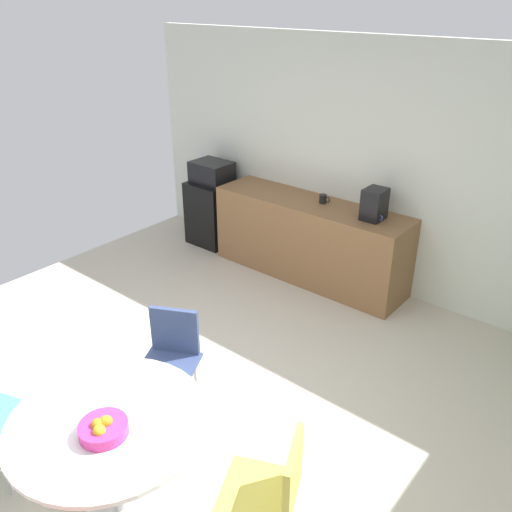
{
  "coord_description": "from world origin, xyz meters",
  "views": [
    {
      "loc": [
        2.52,
        -1.94,
        2.97
      ],
      "look_at": [
        -0.04,
        1.18,
        0.95
      ],
      "focal_mm": 37.45,
      "sensor_mm": 36.0,
      "label": 1
    }
  ],
  "objects_px": {
    "mini_fridge": "(213,212)",
    "mug_white": "(375,217)",
    "microwave": "(212,172)",
    "coffee_maker": "(374,204)",
    "chair_yellow": "(276,485)",
    "round_table": "(110,436)",
    "fruit_bowl": "(103,428)",
    "mug_green": "(323,199)",
    "chair_navy": "(172,350)"
  },
  "relations": [
    {
      "from": "microwave",
      "to": "mini_fridge",
      "type": "bearing_deg",
      "value": 0.0
    },
    {
      "from": "round_table",
      "to": "fruit_bowl",
      "type": "bearing_deg",
      "value": -46.15
    },
    {
      "from": "chair_navy",
      "to": "mug_green",
      "type": "distance_m",
      "value": 2.56
    },
    {
      "from": "chair_yellow",
      "to": "coffee_maker",
      "type": "xyz_separation_m",
      "value": [
        -1.02,
        2.92,
        0.54
      ]
    },
    {
      "from": "mug_white",
      "to": "chair_navy",
      "type": "bearing_deg",
      "value": -99.02
    },
    {
      "from": "microwave",
      "to": "mug_white",
      "type": "bearing_deg",
      "value": -1.08
    },
    {
      "from": "fruit_bowl",
      "to": "microwave",
      "type": "bearing_deg",
      "value": 125.4
    },
    {
      "from": "round_table",
      "to": "mug_green",
      "type": "relative_size",
      "value": 9.0
    },
    {
      "from": "mini_fridge",
      "to": "mug_white",
      "type": "bearing_deg",
      "value": -1.08
    },
    {
      "from": "chair_navy",
      "to": "coffee_maker",
      "type": "xyz_separation_m",
      "value": [
        0.34,
        2.45,
        0.54
      ]
    },
    {
      "from": "microwave",
      "to": "mug_green",
      "type": "distance_m",
      "value": 1.6
    },
    {
      "from": "mug_white",
      "to": "mug_green",
      "type": "xyz_separation_m",
      "value": [
        -0.68,
        0.1,
        0.0
      ]
    },
    {
      "from": "mug_green",
      "to": "coffee_maker",
      "type": "distance_m",
      "value": 0.65
    },
    {
      "from": "chair_navy",
      "to": "fruit_bowl",
      "type": "height_order",
      "value": "fruit_bowl"
    },
    {
      "from": "round_table",
      "to": "mug_green",
      "type": "height_order",
      "value": "mug_green"
    },
    {
      "from": "fruit_bowl",
      "to": "mug_white",
      "type": "distance_m",
      "value": 3.38
    },
    {
      "from": "chair_yellow",
      "to": "chair_navy",
      "type": "bearing_deg",
      "value": 160.77
    },
    {
      "from": "microwave",
      "to": "chair_navy",
      "type": "distance_m",
      "value": 3.13
    },
    {
      "from": "microwave",
      "to": "round_table",
      "type": "distance_m",
      "value": 4.1
    },
    {
      "from": "mini_fridge",
      "to": "round_table",
      "type": "relative_size",
      "value": 0.7
    },
    {
      "from": "microwave",
      "to": "coffee_maker",
      "type": "bearing_deg",
      "value": 0.0
    },
    {
      "from": "microwave",
      "to": "chair_navy",
      "type": "bearing_deg",
      "value": -52.24
    },
    {
      "from": "microwave",
      "to": "mug_green",
      "type": "bearing_deg",
      "value": 2.2
    },
    {
      "from": "microwave",
      "to": "round_table",
      "type": "bearing_deg",
      "value": -54.83
    },
    {
      "from": "round_table",
      "to": "chair_navy",
      "type": "bearing_deg",
      "value": 117.12
    },
    {
      "from": "round_table",
      "to": "fruit_bowl",
      "type": "height_order",
      "value": "fruit_bowl"
    },
    {
      "from": "microwave",
      "to": "mug_white",
      "type": "distance_m",
      "value": 2.28
    },
    {
      "from": "microwave",
      "to": "fruit_bowl",
      "type": "relative_size",
      "value": 1.74
    },
    {
      "from": "mini_fridge",
      "to": "chair_navy",
      "type": "relative_size",
      "value": 0.98
    },
    {
      "from": "microwave",
      "to": "chair_navy",
      "type": "relative_size",
      "value": 0.58
    },
    {
      "from": "chair_navy",
      "to": "chair_yellow",
      "type": "height_order",
      "value": "same"
    },
    {
      "from": "fruit_bowl",
      "to": "mug_white",
      "type": "relative_size",
      "value": 2.14
    },
    {
      "from": "round_table",
      "to": "chair_yellow",
      "type": "distance_m",
      "value": 1.0
    },
    {
      "from": "mini_fridge",
      "to": "mug_white",
      "type": "relative_size",
      "value": 6.29
    },
    {
      "from": "microwave",
      "to": "fruit_bowl",
      "type": "distance_m",
      "value": 4.2
    },
    {
      "from": "fruit_bowl",
      "to": "mini_fridge",
      "type": "bearing_deg",
      "value": 125.4
    },
    {
      "from": "coffee_maker",
      "to": "chair_yellow",
      "type": "bearing_deg",
      "value": -70.69
    },
    {
      "from": "round_table",
      "to": "mug_white",
      "type": "relative_size",
      "value": 9.0
    },
    {
      "from": "mini_fridge",
      "to": "microwave",
      "type": "xyz_separation_m",
      "value": [
        0.0,
        0.0,
        0.54
      ]
    },
    {
      "from": "microwave",
      "to": "round_table",
      "type": "height_order",
      "value": "microwave"
    },
    {
      "from": "chair_navy",
      "to": "mug_white",
      "type": "relative_size",
      "value": 6.43
    },
    {
      "from": "mini_fridge",
      "to": "round_table",
      "type": "xyz_separation_m",
      "value": [
        2.35,
        -3.34,
        0.22
      ]
    },
    {
      "from": "chair_yellow",
      "to": "fruit_bowl",
      "type": "relative_size",
      "value": 3.01
    },
    {
      "from": "mini_fridge",
      "to": "mug_green",
      "type": "height_order",
      "value": "mug_green"
    },
    {
      "from": "chair_yellow",
      "to": "fruit_bowl",
      "type": "height_order",
      "value": "fruit_bowl"
    },
    {
      "from": "fruit_bowl",
      "to": "mug_white",
      "type": "xyz_separation_m",
      "value": [
        -0.15,
        3.37,
        0.15
      ]
    },
    {
      "from": "round_table",
      "to": "microwave",
      "type": "bearing_deg",
      "value": 125.17
    },
    {
      "from": "chair_navy",
      "to": "round_table",
      "type": "bearing_deg",
      "value": -62.88
    },
    {
      "from": "chair_yellow",
      "to": "mug_green",
      "type": "relative_size",
      "value": 6.43
    },
    {
      "from": "microwave",
      "to": "mug_green",
      "type": "relative_size",
      "value": 3.72
    }
  ]
}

